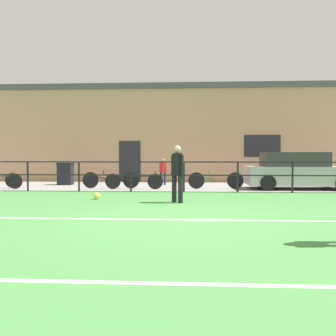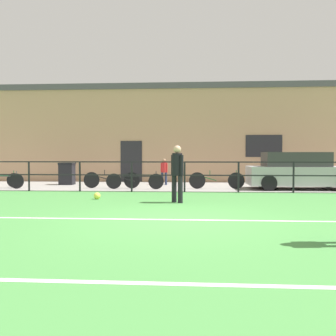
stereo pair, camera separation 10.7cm
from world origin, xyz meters
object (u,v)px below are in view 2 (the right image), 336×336
(soccer_ball_match, at_px, (97,196))
(bicycle_parked_2, at_px, (112,180))
(player_goalkeeper, at_px, (177,170))
(bicycle_parked_1, at_px, (217,180))
(bicycle_parked_0, at_px, (135,181))
(parked_car_red, at_px, (299,171))
(trash_bin_0, at_px, (67,174))
(spectator_child, at_px, (164,170))

(soccer_ball_match, height_order, bicycle_parked_2, bicycle_parked_2)
(player_goalkeeper, xyz_separation_m, bicycle_parked_1, (1.40, 4.29, -0.58))
(bicycle_parked_0, height_order, bicycle_parked_2, bicycle_parked_2)
(parked_car_red, bearing_deg, bicycle_parked_0, -175.93)
(soccer_ball_match, relative_size, bicycle_parked_2, 0.09)
(parked_car_red, distance_m, bicycle_parked_1, 3.32)
(bicycle_parked_0, xyz_separation_m, bicycle_parked_2, (-1.01, 0.32, 0.02))
(player_goalkeeper, relative_size, trash_bin_0, 1.65)
(bicycle_parked_0, bearing_deg, player_goalkeeper, -64.55)
(bicycle_parked_1, distance_m, trash_bin_0, 6.96)
(soccer_ball_match, relative_size, trash_bin_0, 0.21)
(soccer_ball_match, distance_m, bicycle_parked_0, 3.38)
(spectator_child, relative_size, bicycle_parked_2, 0.51)
(spectator_child, distance_m, bicycle_parked_1, 2.94)
(bicycle_parked_0, bearing_deg, parked_car_red, 4.07)
(player_goalkeeper, xyz_separation_m, bicycle_parked_0, (-1.89, 3.96, -0.60))
(soccer_ball_match, relative_size, spectator_child, 0.18)
(player_goalkeeper, height_order, spectator_child, player_goalkeeper)
(bicycle_parked_1, bearing_deg, bicycle_parked_0, -174.42)
(bicycle_parked_2, bearing_deg, bicycle_parked_0, -17.60)
(player_goalkeeper, distance_m, soccer_ball_match, 2.77)
(soccer_ball_match, height_order, bicycle_parked_1, bicycle_parked_1)
(parked_car_red, height_order, bicycle_parked_2, parked_car_red)
(soccer_ball_match, xyz_separation_m, bicycle_parked_2, (-0.34, 3.62, 0.26))
(parked_car_red, height_order, trash_bin_0, parked_car_red)
(trash_bin_0, bearing_deg, soccer_ball_match, -62.14)
(soccer_ball_match, bearing_deg, parked_car_red, 27.45)
(player_goalkeeper, height_order, trash_bin_0, player_goalkeeper)
(spectator_child, distance_m, trash_bin_0, 4.49)
(trash_bin_0, bearing_deg, bicycle_parked_0, -29.78)
(parked_car_red, bearing_deg, trash_bin_0, 171.44)
(player_goalkeeper, bearing_deg, bicycle_parked_1, -67.03)
(soccer_ball_match, distance_m, trash_bin_0, 5.99)
(player_goalkeeper, height_order, soccer_ball_match, player_goalkeeper)
(bicycle_parked_0, bearing_deg, soccer_ball_match, -101.48)
(bicycle_parked_0, relative_size, trash_bin_0, 2.31)
(player_goalkeeper, relative_size, bicycle_parked_1, 0.75)
(bicycle_parked_0, bearing_deg, spectator_child, 64.75)
(parked_car_red, bearing_deg, bicycle_parked_2, -178.89)
(bicycle_parked_0, distance_m, trash_bin_0, 3.99)
(parked_car_red, height_order, bicycle_parked_0, parked_car_red)
(bicycle_parked_1, height_order, bicycle_parked_2, bicycle_parked_1)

